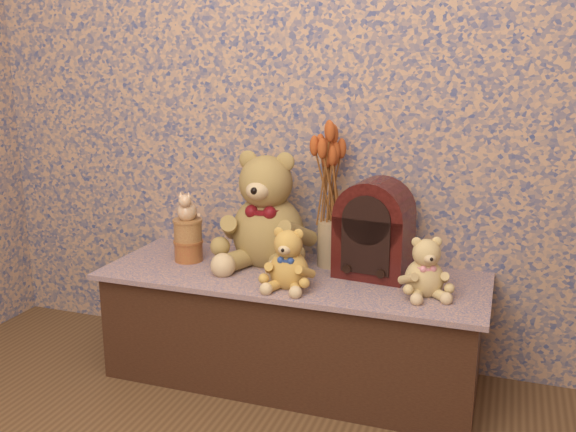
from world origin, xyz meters
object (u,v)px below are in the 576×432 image
cathedral_radio (374,228)px  ceramic_vase (331,243)px  teddy_large (268,204)px  teddy_small (425,264)px  cat_figurine (187,205)px  teddy_medium (289,255)px  biscuit_tin_lower (189,251)px

cathedral_radio → ceramic_vase: bearing=168.5°
teddy_large → ceramic_vase: size_ratio=2.67×
teddy_small → cat_figurine: (-0.96, 0.07, 0.12)m
teddy_medium → cathedral_radio: bearing=39.6°
cathedral_radio → ceramic_vase: (-0.18, 0.06, -0.09)m
cat_figurine → cathedral_radio: bearing=-9.4°
teddy_large → biscuit_tin_lower: bearing=-166.2°
teddy_medium → cat_figurine: 0.53m
teddy_large → teddy_small: teddy_large is taller
cathedral_radio → biscuit_tin_lower: (-0.75, -0.07, -0.14)m
biscuit_tin_lower → cat_figurine: cat_figurine is taller
biscuit_tin_lower → ceramic_vase: bearing=13.0°
teddy_small → biscuit_tin_lower: 0.97m
teddy_large → ceramic_vase: 0.30m
cathedral_radio → cat_figurine: 0.76m
teddy_medium → ceramic_vase: (0.08, 0.29, -0.03)m
teddy_small → biscuit_tin_lower: bearing=152.1°
teddy_large → cathedral_radio: (0.43, -0.01, -0.06)m
biscuit_tin_lower → cat_figurine: size_ratio=0.93×
teddy_large → teddy_medium: teddy_large is taller
teddy_large → biscuit_tin_lower: (-0.32, -0.08, -0.20)m
teddy_small → ceramic_vase: teddy_small is taller
cathedral_radio → teddy_small: bearing=-28.2°
cathedral_radio → cat_figurine: (-0.75, -0.07, 0.05)m
teddy_medium → cat_figurine: (-0.49, 0.15, 0.11)m
ceramic_vase → cat_figurine: 0.60m
teddy_medium → cat_figurine: cat_figurine is taller
teddy_large → teddy_medium: bearing=-55.0°
teddy_large → cat_figurine: size_ratio=3.94×
teddy_large → ceramic_vase: teddy_large is taller
cathedral_radio → cat_figurine: bearing=-168.4°
biscuit_tin_lower → teddy_large: bearing=14.7°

